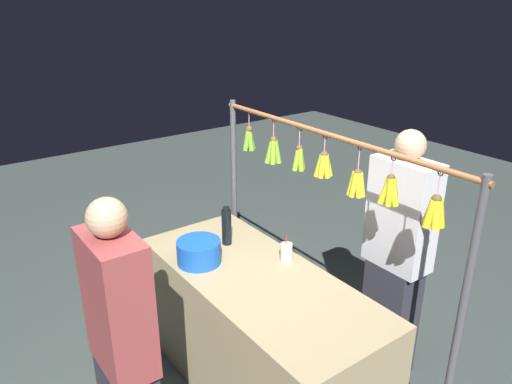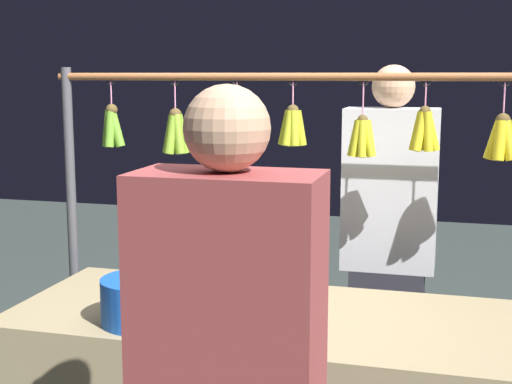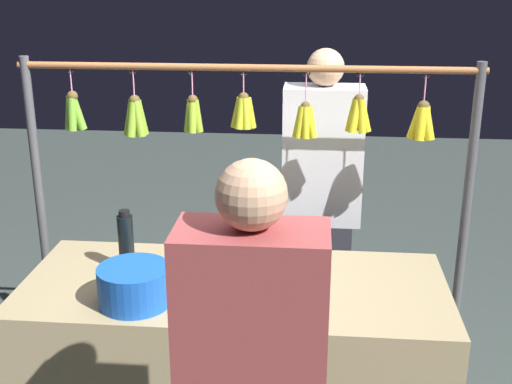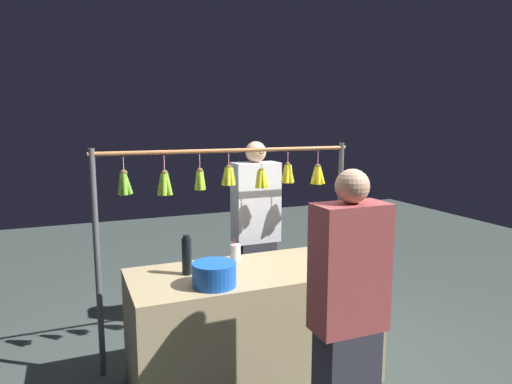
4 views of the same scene
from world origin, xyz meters
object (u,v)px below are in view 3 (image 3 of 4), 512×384
water_bottle (126,242)px  blue_bucket (134,285)px  drink_cup (230,244)px  vendor_person (321,214)px

water_bottle → blue_bucket: size_ratio=0.98×
water_bottle → drink_cup: size_ratio=1.57×
water_bottle → blue_bucket: (-0.11, 0.28, -0.06)m
blue_bucket → vendor_person: size_ratio=0.16×
water_bottle → blue_bucket: bearing=111.1°
vendor_person → drink_cup: bearing=55.4°
blue_bucket → drink_cup: drink_cup is taller
blue_bucket → vendor_person: vendor_person is taller
water_bottle → vendor_person: bearing=-136.9°
vendor_person → blue_bucket: bearing=55.8°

